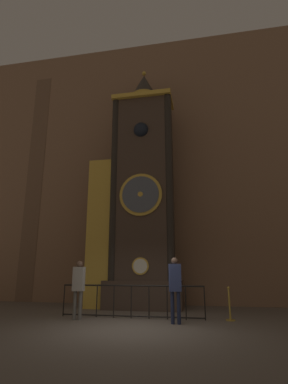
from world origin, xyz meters
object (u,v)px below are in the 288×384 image
Objects in this scene: stanchion_post at (230,310)px; visitor_near at (79,284)px; visitor_far at (175,283)px; clock_tower at (137,198)px.

visitor_near is at bearing -170.56° from stanchion_post.
stanchion_post is at bearing 10.97° from visitor_near.
visitor_far is 1.97m from stanchion_post.
visitor_far is at bearing -1.09° from visitor_near.
visitor_far reaches higher than visitor_near.
visitor_near is 1.79× the size of stanchion_post.
visitor_near is (-1.19, -3.05, -3.45)m from clock_tower.
stanchion_post is (1.56, 0.91, -0.79)m from visitor_far.
stanchion_post is at bearing 16.70° from visitor_far.
stanchion_post is at bearing -33.79° from clock_tower.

